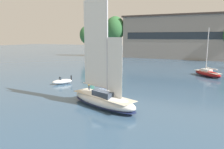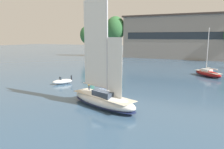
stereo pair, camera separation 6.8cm
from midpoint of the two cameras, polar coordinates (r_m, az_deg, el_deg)
The scene contains 8 objects.
ground_plane at distance 29.92m, azimuth -2.47°, elevation -8.36°, with size 400.00×400.00×0.00m, color #385675.
waterfront_building at distance 100.26m, azimuth 16.56°, elevation 9.40°, with size 46.35×14.44×18.52m.
tree_shore_left at distance 107.35m, azimuth -6.54°, elevation 10.22°, with size 7.08×7.08×14.58m.
tree_shore_center at distance 102.99m, azimuth 0.80°, elevation 11.90°, with size 9.07×9.07×18.68m.
sailboat_main at distance 29.55m, azimuth -2.46°, elevation -6.13°, with size 11.76×7.01×15.62m.
sailboat_moored_near_marina at distance 56.78m, azimuth 23.64°, elevation 0.33°, with size 7.26×7.80×11.46m.
motor_tender at distance 44.83m, azimuth -12.90°, elevation -1.79°, with size 3.63×4.25×1.55m.
channel_buoy at distance 43.93m, azimuth -5.49°, elevation -1.33°, with size 1.21×1.21×2.18m.
Camera 1 is at (12.87, -25.35, 9.33)m, focal length 35.00 mm.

